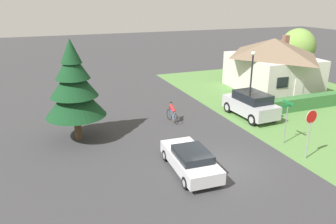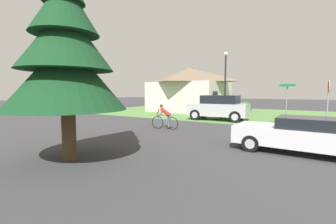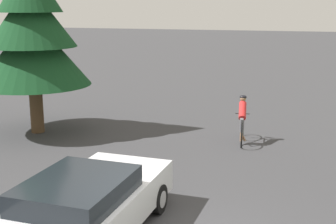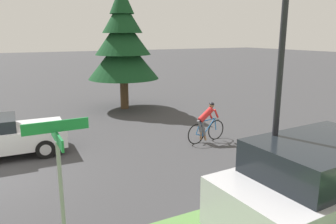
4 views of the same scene
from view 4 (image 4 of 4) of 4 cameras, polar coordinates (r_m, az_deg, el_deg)
The scene contains 5 objects.
cyclist at distance 12.05m, azimuth 6.68°, elevation -1.94°, with size 0.44×1.71×1.47m.
parked_suv_right at distance 7.17m, azimuth 25.42°, elevation -11.55°, with size 2.22×4.58×1.94m.
street_lamp at distance 6.48m, azimuth 18.99°, elevation 7.52°, with size 0.31×0.31×5.15m.
street_name_sign at distance 5.03m, azimuth -18.29°, elevation -10.62°, with size 0.90×0.90×2.69m.
conifer_tall_near at distance 17.33m, azimuth -7.88°, elevation 11.76°, with size 3.66×3.66×6.31m.
Camera 4 is at (9.66, 0.56, 3.85)m, focal length 35.00 mm.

